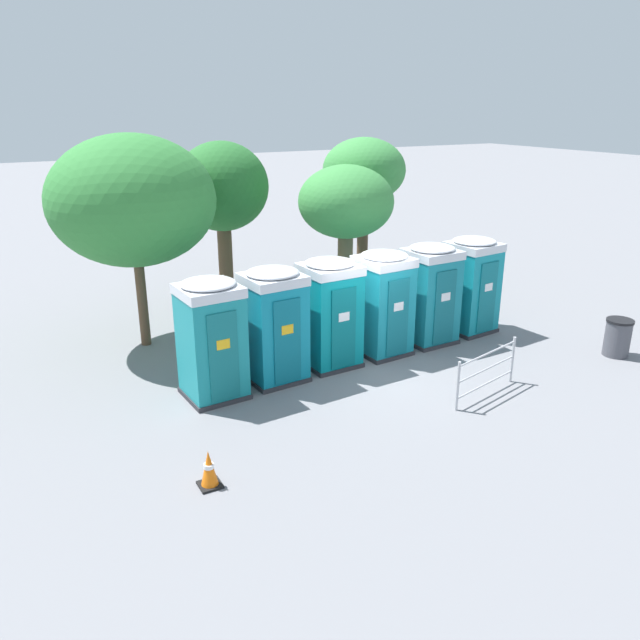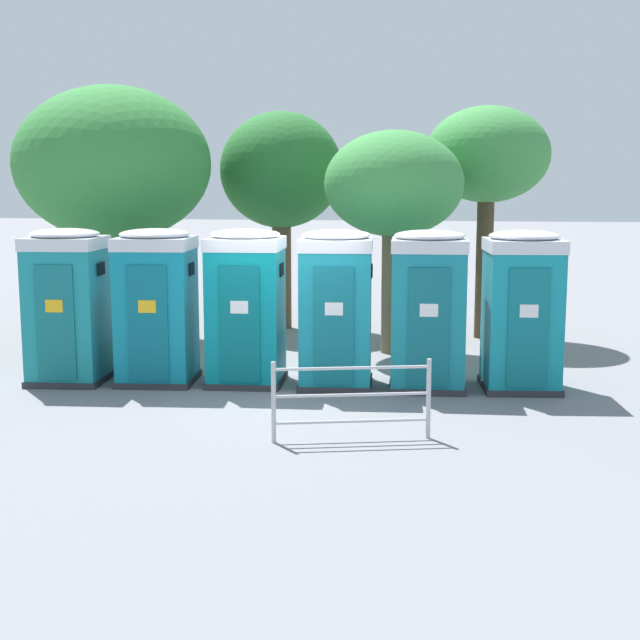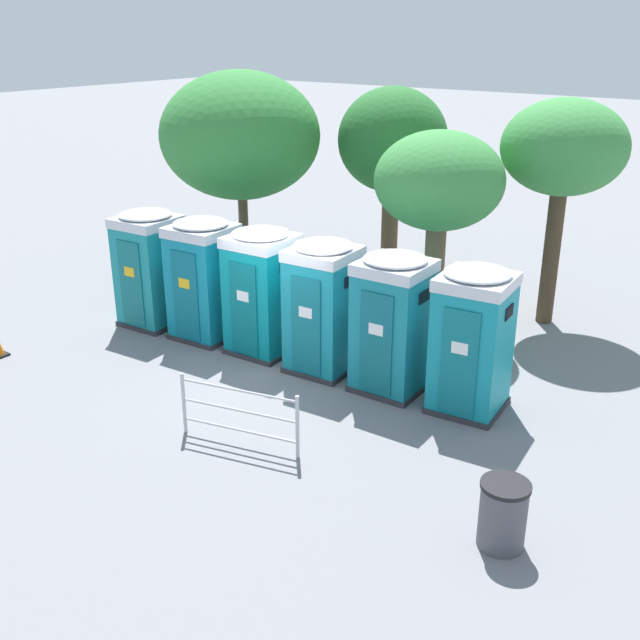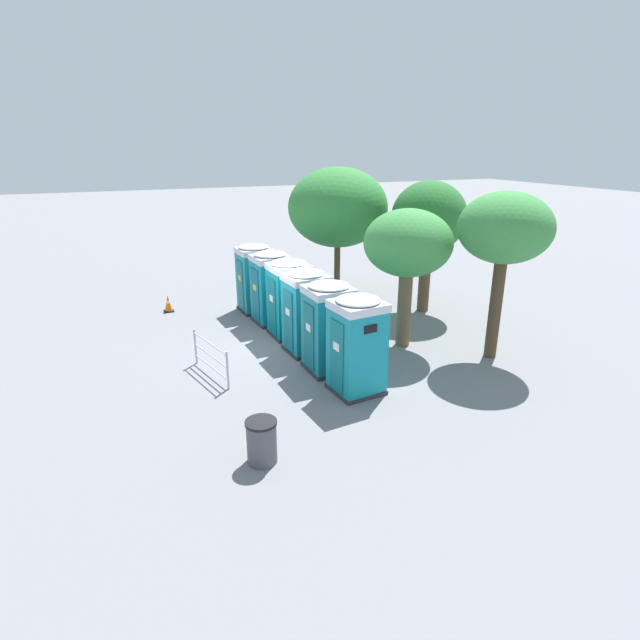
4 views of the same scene
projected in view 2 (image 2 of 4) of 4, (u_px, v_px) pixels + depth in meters
ground_plane at (288, 391)px, 14.16m from camera, size 120.00×120.00×0.00m
portapotty_0 at (68, 305)px, 14.61m from camera, size 1.27×1.27×2.54m
portapotty_1 at (157, 306)px, 14.56m from camera, size 1.31×1.29×2.54m
portapotty_2 at (246, 306)px, 14.48m from camera, size 1.27×1.25×2.54m
portapotty_3 at (336, 308)px, 14.30m from camera, size 1.25×1.28×2.54m
portapotty_4 at (428, 309)px, 14.16m from camera, size 1.25×1.24×2.54m
portapotty_5 at (522, 310)px, 14.08m from camera, size 1.30×1.31×2.54m
street_tree_0 at (394, 187)px, 16.81m from camera, size 2.64×2.64×4.25m
street_tree_1 at (113, 164)px, 17.88m from camera, size 3.93×3.93×5.18m
street_tree_2 at (487, 158)px, 18.36m from camera, size 2.58×2.58×4.82m
street_tree_3 at (281, 172)px, 19.62m from camera, size 2.69×2.69×4.81m
event_barrier at (352, 397)px, 11.37m from camera, size 2.00×0.54×1.05m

